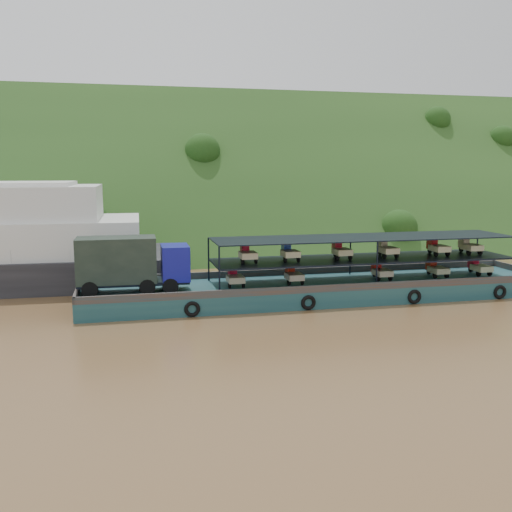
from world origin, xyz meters
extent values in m
plane|color=brown|center=(0.00, 0.00, 0.00)|extent=(160.00, 160.00, 0.00)
cube|color=#1D3915|center=(0.00, 36.00, 0.00)|extent=(140.00, 39.60, 39.60)
cube|color=#143B46|center=(2.64, 1.97, 0.60)|extent=(35.00, 7.00, 1.20)
cube|color=#592D19|center=(2.64, 5.37, 1.45)|extent=(35.00, 0.20, 0.50)
cube|color=#592D19|center=(2.64, -1.43, 1.45)|extent=(35.00, 0.20, 0.50)
cube|color=#592D19|center=(-14.76, 1.97, 1.45)|extent=(0.20, 7.00, 0.50)
torus|color=black|center=(-7.36, -1.58, 0.55)|extent=(1.06, 0.26, 1.06)
torus|color=black|center=(0.64, -1.58, 0.55)|extent=(1.06, 0.26, 1.06)
torus|color=black|center=(8.64, -1.58, 0.55)|extent=(1.06, 0.26, 1.06)
torus|color=black|center=(15.64, -1.58, 0.55)|extent=(1.06, 0.26, 1.06)
cylinder|color=black|center=(-13.89, 0.47, 1.75)|extent=(1.11, 0.40, 1.10)
cylinder|color=black|center=(-13.85, 2.78, 1.75)|extent=(1.11, 0.40, 1.10)
cylinder|color=black|center=(-10.14, 0.42, 1.75)|extent=(1.11, 0.40, 1.10)
cylinder|color=black|center=(-10.11, 2.73, 1.75)|extent=(1.11, 0.40, 1.10)
cylinder|color=black|center=(-8.60, 0.39, 1.75)|extent=(1.11, 0.40, 1.10)
cylinder|color=black|center=(-8.57, 2.71, 1.75)|extent=(1.11, 0.40, 1.10)
cube|color=black|center=(-11.01, 1.58, 1.92)|extent=(7.52, 2.53, 0.22)
cube|color=navy|center=(-8.14, 1.54, 3.18)|extent=(1.91, 2.67, 2.42)
cube|color=black|center=(-7.21, 1.53, 3.62)|extent=(0.10, 2.20, 0.99)
cube|color=black|center=(-12.11, 1.60, 3.51)|extent=(5.32, 2.72, 3.08)
cube|color=black|center=(6.14, 1.97, 2.86)|extent=(23.00, 5.00, 0.12)
cube|color=black|center=(6.14, 1.97, 4.50)|extent=(23.00, 5.00, 0.08)
cylinder|color=black|center=(-5.36, -0.53, 2.85)|extent=(0.12, 0.12, 3.30)
cylinder|color=black|center=(-5.36, 4.47, 2.85)|extent=(0.12, 0.12, 3.30)
cylinder|color=black|center=(6.14, -0.53, 2.85)|extent=(0.12, 0.12, 3.30)
cylinder|color=black|center=(6.14, 4.47, 2.85)|extent=(0.12, 0.12, 3.30)
cylinder|color=black|center=(17.64, 4.47, 2.85)|extent=(0.12, 0.12, 3.30)
cylinder|color=black|center=(-3.85, 3.02, 1.46)|extent=(0.12, 0.52, 0.52)
cylinder|color=black|center=(-4.35, 1.22, 1.46)|extent=(0.14, 0.52, 0.52)
cylinder|color=black|center=(-3.35, 1.22, 1.46)|extent=(0.14, 0.52, 0.52)
cube|color=beige|center=(-3.85, 1.57, 1.80)|extent=(1.15, 1.50, 0.44)
cube|color=#B90C28|center=(-3.85, 2.72, 1.98)|extent=(0.55, 0.80, 0.80)
cube|color=#B90C28|center=(-3.85, 2.52, 2.48)|extent=(0.50, 0.10, 0.10)
cylinder|color=black|center=(0.57, 3.02, 1.46)|extent=(0.12, 0.52, 0.52)
cylinder|color=black|center=(0.07, 1.22, 1.46)|extent=(0.14, 0.52, 0.52)
cylinder|color=black|center=(1.07, 1.22, 1.46)|extent=(0.14, 0.52, 0.52)
cube|color=beige|center=(0.57, 1.57, 1.80)|extent=(1.15, 1.50, 0.44)
cube|color=#A91C0B|center=(0.57, 2.72, 1.98)|extent=(0.55, 0.80, 0.80)
cube|color=#A91C0B|center=(0.57, 2.52, 2.48)|extent=(0.50, 0.10, 0.10)
cylinder|color=black|center=(7.60, 3.02, 1.46)|extent=(0.12, 0.52, 0.52)
cylinder|color=black|center=(7.10, 1.22, 1.46)|extent=(0.14, 0.52, 0.52)
cylinder|color=black|center=(8.10, 1.22, 1.46)|extent=(0.14, 0.52, 0.52)
cube|color=beige|center=(7.60, 1.57, 1.80)|extent=(1.15, 1.50, 0.44)
cube|color=red|center=(7.60, 2.72, 1.98)|extent=(0.55, 0.80, 0.80)
cube|color=red|center=(7.60, 2.52, 2.48)|extent=(0.50, 0.10, 0.10)
cylinder|color=black|center=(12.36, 3.02, 1.46)|extent=(0.12, 0.52, 0.52)
cylinder|color=black|center=(11.86, 1.22, 1.46)|extent=(0.14, 0.52, 0.52)
cylinder|color=black|center=(12.86, 1.22, 1.46)|extent=(0.14, 0.52, 0.52)
cube|color=#C7C08C|center=(12.36, 1.57, 1.80)|extent=(1.15, 1.50, 0.44)
cube|color=#B01E0B|center=(12.36, 2.72, 1.98)|extent=(0.55, 0.80, 0.80)
cube|color=#B01E0B|center=(12.36, 2.52, 2.48)|extent=(0.50, 0.10, 0.10)
cylinder|color=black|center=(16.17, 3.02, 1.46)|extent=(0.12, 0.52, 0.52)
cylinder|color=black|center=(15.67, 1.22, 1.46)|extent=(0.14, 0.52, 0.52)
cylinder|color=black|center=(16.67, 1.22, 1.46)|extent=(0.14, 0.52, 0.52)
cube|color=beige|center=(16.17, 1.57, 1.80)|extent=(1.15, 1.50, 0.44)
cube|color=red|center=(16.17, 2.72, 1.98)|extent=(0.55, 0.80, 0.80)
cube|color=red|center=(16.17, 2.52, 2.48)|extent=(0.50, 0.10, 0.10)
cylinder|color=black|center=(-2.92, 3.02, 3.18)|extent=(0.12, 0.52, 0.52)
cylinder|color=black|center=(-3.42, 1.22, 3.18)|extent=(0.14, 0.52, 0.52)
cylinder|color=black|center=(-2.42, 1.22, 3.18)|extent=(0.14, 0.52, 0.52)
cube|color=beige|center=(-2.92, 1.57, 3.52)|extent=(1.15, 1.50, 0.44)
cube|color=#AF0B24|center=(-2.92, 2.72, 3.70)|extent=(0.55, 0.80, 0.80)
cube|color=#AF0B24|center=(-2.92, 2.52, 4.20)|extent=(0.50, 0.10, 0.10)
cylinder|color=black|center=(0.26, 3.02, 3.18)|extent=(0.12, 0.52, 0.52)
cylinder|color=black|center=(-0.24, 1.22, 3.18)|extent=(0.14, 0.52, 0.52)
cylinder|color=black|center=(0.76, 1.22, 3.18)|extent=(0.14, 0.52, 0.52)
cube|color=beige|center=(0.26, 1.57, 3.52)|extent=(1.15, 1.50, 0.44)
cube|color=#193799|center=(0.26, 2.72, 3.70)|extent=(0.55, 0.80, 0.80)
cube|color=#193799|center=(0.26, 2.52, 4.20)|extent=(0.50, 0.10, 0.10)
cylinder|color=black|center=(4.29, 3.02, 3.18)|extent=(0.12, 0.52, 0.52)
cylinder|color=black|center=(3.79, 1.22, 3.18)|extent=(0.14, 0.52, 0.52)
cylinder|color=black|center=(4.79, 1.22, 3.18)|extent=(0.14, 0.52, 0.52)
cube|color=#C2BD89|center=(4.29, 1.57, 3.52)|extent=(1.15, 1.50, 0.44)
cube|color=#B00B1D|center=(4.29, 2.72, 3.70)|extent=(0.55, 0.80, 0.80)
cube|color=#B00B1D|center=(4.29, 2.52, 4.20)|extent=(0.50, 0.10, 0.10)
cylinder|color=black|center=(8.04, 3.02, 3.18)|extent=(0.12, 0.52, 0.52)
cylinder|color=black|center=(7.54, 1.22, 3.18)|extent=(0.14, 0.52, 0.52)
cylinder|color=black|center=(8.54, 1.22, 3.18)|extent=(0.14, 0.52, 0.52)
cube|color=beige|center=(8.04, 1.57, 3.52)|extent=(1.15, 1.50, 0.44)
cube|color=#C5B98B|center=(8.04, 2.72, 3.70)|extent=(0.55, 0.80, 0.80)
cube|color=#C5B98B|center=(8.04, 2.52, 4.20)|extent=(0.50, 0.10, 0.10)
cylinder|color=black|center=(12.36, 3.02, 3.18)|extent=(0.12, 0.52, 0.52)
cylinder|color=black|center=(11.86, 1.22, 3.18)|extent=(0.14, 0.52, 0.52)
cylinder|color=black|center=(12.86, 1.22, 3.18)|extent=(0.14, 0.52, 0.52)
cube|color=beige|center=(12.36, 1.57, 3.52)|extent=(1.15, 1.50, 0.44)
cube|color=red|center=(12.36, 2.72, 3.70)|extent=(0.55, 0.80, 0.80)
cube|color=red|center=(12.36, 2.52, 4.20)|extent=(0.50, 0.10, 0.10)
cylinder|color=black|center=(15.19, 3.02, 3.18)|extent=(0.12, 0.52, 0.52)
cylinder|color=black|center=(14.69, 1.22, 3.18)|extent=(0.14, 0.52, 0.52)
cylinder|color=black|center=(15.69, 1.22, 3.18)|extent=(0.14, 0.52, 0.52)
cube|color=beige|center=(15.19, 1.57, 3.52)|extent=(1.15, 1.50, 0.44)
cube|color=beige|center=(15.19, 2.72, 3.70)|extent=(0.55, 0.80, 0.80)
cube|color=beige|center=(15.19, 2.52, 4.20)|extent=(0.50, 0.10, 0.10)
camera|label=1|loc=(-11.50, -37.96, 9.73)|focal=40.00mm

